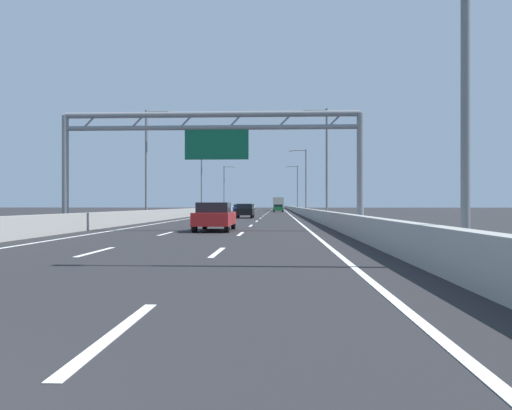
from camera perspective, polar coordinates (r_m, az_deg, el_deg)
ground_plane at (r=101.82m, az=0.52°, el=-0.74°), size 260.00×260.00×0.00m
lane_dash_left_1 at (r=15.28m, az=-18.09°, el=-5.18°), size 0.16×3.00×0.01m
lane_dash_left_2 at (r=23.90m, az=-10.46°, el=-3.29°), size 0.16×3.00×0.01m
lane_dash_left_3 at (r=32.72m, az=-6.91°, el=-2.39°), size 0.16×3.00×0.01m
lane_dash_left_4 at (r=41.62m, az=-4.88°, el=-1.87°), size 0.16×3.00×0.01m
lane_dash_left_5 at (r=50.55m, az=-3.56°, el=-1.53°), size 0.16×3.00×0.01m
lane_dash_left_6 at (r=59.50m, az=-2.64°, el=-1.29°), size 0.16×3.00×0.01m
lane_dash_left_7 at (r=68.47m, az=-1.96°, el=-1.12°), size 0.16×3.00×0.01m
lane_dash_left_8 at (r=77.44m, az=-1.44°, el=-0.98°), size 0.16×3.00×0.01m
lane_dash_left_9 at (r=86.42m, az=-1.03°, el=-0.87°), size 0.16×3.00×0.01m
lane_dash_left_10 at (r=95.41m, az=-0.69°, el=-0.79°), size 0.16×3.00×0.01m
lane_dash_left_11 at (r=104.39m, az=-0.41°, el=-0.71°), size 0.16×3.00×0.01m
lane_dash_left_12 at (r=113.38m, az=-0.18°, el=-0.65°), size 0.16×3.00×0.01m
lane_dash_left_13 at (r=122.37m, az=0.02°, el=-0.60°), size 0.16×3.00×0.01m
lane_dash_left_14 at (r=131.36m, az=0.19°, el=-0.56°), size 0.16×3.00×0.01m
lane_dash_left_15 at (r=140.35m, az=0.34°, el=-0.52°), size 0.16×3.00×0.01m
lane_dash_left_16 at (r=149.35m, az=0.47°, el=-0.48°), size 0.16×3.00×0.01m
lane_dash_left_17 at (r=158.34m, az=0.59°, el=-0.45°), size 0.16×3.00×0.01m
lane_dash_right_0 at (r=5.70m, az=-16.02°, el=-14.08°), size 0.16×3.00×0.01m
lane_dash_right_1 at (r=14.42m, az=-4.51°, el=-5.49°), size 0.16×3.00×0.01m
lane_dash_right_2 at (r=23.35m, az=-1.80°, el=-3.37°), size 0.16×3.00×0.01m
lane_dash_right_3 at (r=32.32m, az=-0.60°, el=-2.42°), size 0.16×3.00×0.01m
lane_dash_right_4 at (r=41.31m, az=0.09°, el=-1.88°), size 0.16×3.00×0.01m
lane_dash_right_5 at (r=50.30m, az=0.52°, el=-1.54°), size 0.16×3.00×0.01m
lane_dash_right_6 at (r=59.29m, az=0.83°, el=-1.30°), size 0.16×3.00×0.01m
lane_dash_right_7 at (r=68.28m, az=1.05°, el=-1.12°), size 0.16×3.00×0.01m
lane_dash_right_8 at (r=77.28m, az=1.22°, el=-0.98°), size 0.16×3.00×0.01m
lane_dash_right_9 at (r=86.27m, az=1.36°, el=-0.88°), size 0.16×3.00×0.01m
lane_dash_right_10 at (r=95.27m, az=1.47°, el=-0.79°), size 0.16×3.00×0.01m
lane_dash_right_11 at (r=104.27m, az=1.56°, el=-0.72°), size 0.16×3.00×0.01m
lane_dash_right_12 at (r=113.27m, az=1.64°, el=-0.65°), size 0.16×3.00×0.01m
lane_dash_right_13 at (r=122.27m, az=1.70°, el=-0.60°), size 0.16×3.00×0.01m
lane_dash_right_14 at (r=131.26m, az=1.76°, el=-0.56°), size 0.16×3.00×0.01m
lane_dash_right_15 at (r=140.26m, az=1.81°, el=-0.52°), size 0.16×3.00×0.01m
lane_dash_right_16 at (r=149.26m, az=1.85°, el=-0.49°), size 0.16×3.00×0.01m
lane_dash_right_17 at (r=158.26m, az=1.89°, el=-0.45°), size 0.16×3.00×0.01m
edge_line_left at (r=90.19m, az=-3.08°, el=-0.84°), size 0.16×176.00×0.01m
edge_line_right at (r=89.77m, az=3.61°, el=-0.84°), size 0.16×176.00×0.01m
barrier_left at (r=112.24m, az=-2.82°, el=-0.42°), size 0.45×220.00×0.95m
barrier_right at (r=111.80m, az=4.24°, el=-0.42°), size 0.45×220.00×0.95m
sign_gantry at (r=26.48m, az=-5.17°, el=7.51°), size 16.15×0.36×6.36m
streetlamp_right_near at (r=12.37m, az=22.03°, el=18.91°), size 2.58×0.28×9.50m
streetlamp_left_mid at (r=43.24m, az=-12.31°, el=5.35°), size 2.58×0.28×9.50m
streetlamp_right_mid at (r=41.99m, az=7.89°, el=5.51°), size 2.58×0.28×9.50m
streetlamp_left_far at (r=73.15m, az=-6.15°, el=3.18°), size 2.58×0.28×9.50m
streetlamp_right_far at (r=72.42m, az=5.63°, el=3.21°), size 2.58×0.28×9.50m
streetlamp_left_distant at (r=103.46m, az=-3.59°, el=2.26°), size 2.58×0.28×9.50m
streetlamp_right_distant at (r=102.94m, az=4.70°, el=2.28°), size 2.58×0.28×9.50m
green_car at (r=92.93m, az=2.59°, el=-0.35°), size 1.84×4.70×1.43m
black_car at (r=51.26m, az=-1.31°, el=-0.65°), size 1.80×4.40×1.49m
red_car at (r=26.18m, az=-4.79°, el=-1.34°), size 1.85×4.62×1.51m
orange_car at (r=110.89m, az=-1.17°, el=-0.29°), size 1.77×4.45×1.43m
silver_car at (r=133.91m, az=-0.55°, el=-0.22°), size 1.77×4.18×1.50m
blue_car at (r=91.40m, az=-2.07°, el=-0.37°), size 1.73×4.42×1.43m
box_truck at (r=118.41m, az=2.60°, el=0.19°), size 2.48×8.73×3.10m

